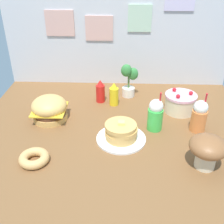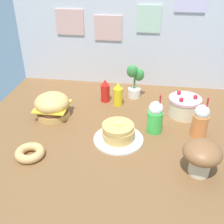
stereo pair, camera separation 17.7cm
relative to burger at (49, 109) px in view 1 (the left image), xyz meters
The scene contains 12 objects.
ground_plane 0.54m from the burger, 21.80° to the right, with size 2.04×1.80×0.02m, color brown.
back_wall 0.95m from the burger, 54.49° to the left, with size 2.04×0.04×1.02m.
burger is the anchor object (origin of this frame).
pancake_stack 0.60m from the burger, 24.56° to the right, with size 0.34×0.34×0.15m.
layer_cake 1.02m from the burger, ahead, with size 0.25×0.25×0.18m.
ketchup_bottle 0.47m from the burger, 39.84° to the left, with size 0.08×0.08×0.20m.
mustard_bottle 0.54m from the burger, 27.80° to the left, with size 0.08×0.08×0.20m.
cream_soda_cup 0.79m from the burger, ahead, with size 0.11×0.11×0.30m.
orange_float_cup 1.10m from the burger, ahead, with size 0.11×0.11×0.30m.
donut_pink_glaze 0.50m from the burger, 88.11° to the right, with size 0.19×0.19×0.06m.
potted_plant 0.73m from the burger, 34.93° to the left, with size 0.15×0.11×0.30m.
mushroom_stool 1.16m from the burger, 25.48° to the right, with size 0.22×0.22×0.21m.
Camera 1 is at (0.04, -1.58, 1.12)m, focal length 44.11 mm.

